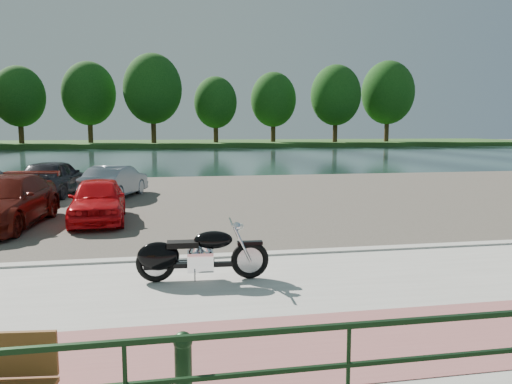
# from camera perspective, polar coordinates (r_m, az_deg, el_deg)

# --- Properties ---
(ground) EXTENTS (200.00, 200.00, 0.00)m
(ground) POSITION_cam_1_polar(r_m,az_deg,el_deg) (8.75, 0.85, -11.14)
(ground) COLOR #595447
(ground) RESTS_ON ground
(promenade) EXTENTS (60.00, 6.00, 0.10)m
(promenade) POSITION_cam_1_polar(r_m,az_deg,el_deg) (7.81, 2.33, -13.07)
(promenade) COLOR #ACAAA2
(promenade) RESTS_ON ground
(pink_path) EXTENTS (60.00, 2.00, 0.01)m
(pink_path) POSITION_cam_1_polar(r_m,az_deg,el_deg) (6.44, 5.42, -17.16)
(pink_path) COLOR #965455
(pink_path) RESTS_ON promenade
(kerb) EXTENTS (60.00, 0.30, 0.14)m
(kerb) POSITION_cam_1_polar(r_m,az_deg,el_deg) (10.61, -1.28, -7.40)
(kerb) COLOR #ACAAA2
(kerb) RESTS_ON ground
(parking_lot) EXTENTS (60.00, 18.00, 0.04)m
(parking_lot) POSITION_cam_1_polar(r_m,az_deg,el_deg) (19.40, -5.53, -0.83)
(parking_lot) COLOR #464239
(parking_lot) RESTS_ON ground
(river) EXTENTS (120.00, 40.00, 0.00)m
(river) POSITION_cam_1_polar(r_m,az_deg,el_deg) (48.24, -8.52, 3.99)
(river) COLOR #182B2B
(river) RESTS_ON ground
(far_bank) EXTENTS (120.00, 24.00, 0.60)m
(far_bank) POSITION_cam_1_polar(r_m,az_deg,el_deg) (80.19, -9.33, 5.50)
(far_bank) COLOR #224518
(far_bank) RESTS_ON ground
(railing) EXTENTS (24.04, 0.05, 0.90)m
(railing) POSITION_cam_1_polar(r_m,az_deg,el_deg) (4.87, 10.56, -16.89)
(railing) COLOR black
(railing) RESTS_ON promenade
(bollards) EXTENTS (10.68, 0.18, 0.81)m
(bollards) POSITION_cam_1_polar(r_m,az_deg,el_deg) (4.96, -10.34, -19.52)
(bollards) COLOR black
(bollards) RESTS_ON promenade
(far_trees) EXTENTS (70.25, 10.68, 12.52)m
(far_trees) POSITION_cam_1_polar(r_m,az_deg,el_deg) (74.32, -5.92, 10.97)
(far_trees) COLOR #362613
(far_trees) RESTS_ON far_bank
(motorcycle) EXTENTS (2.33, 0.75, 1.05)m
(motorcycle) POSITION_cam_1_polar(r_m,az_deg,el_deg) (8.87, -7.48, -7.15)
(motorcycle) COLOR black
(motorcycle) RESTS_ON promenade
(car_3) EXTENTS (2.44, 5.02, 1.41)m
(car_3) POSITION_cam_1_polar(r_m,az_deg,el_deg) (15.45, -26.86, -0.99)
(car_3) COLOR #5B140D
(car_3) RESTS_ON parking_lot
(car_4) EXTENTS (1.74, 3.85, 1.28)m
(car_4) POSITION_cam_1_polar(r_m,az_deg,el_deg) (15.26, -17.62, -0.86)
(car_4) COLOR red
(car_4) RESTS_ON parking_lot
(car_8) EXTENTS (2.51, 4.60, 1.48)m
(car_8) POSITION_cam_1_polar(r_m,az_deg,el_deg) (21.67, -22.13, 1.55)
(car_8) COLOR black
(car_8) RESTS_ON parking_lot
(car_9) EXTENTS (2.43, 4.08, 1.27)m
(car_9) POSITION_cam_1_polar(r_m,az_deg,el_deg) (20.40, -15.77, 1.18)
(car_9) COLOR gray
(car_9) RESTS_ON parking_lot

